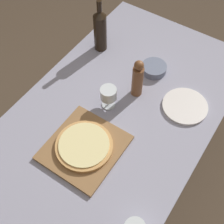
{
  "coord_description": "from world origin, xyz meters",
  "views": [
    {
      "loc": [
        0.49,
        -0.74,
        2.03
      ],
      "look_at": [
        0.01,
        -0.01,
        0.79
      ],
      "focal_mm": 50.0,
      "sensor_mm": 36.0,
      "label": 1
    }
  ],
  "objects": [
    {
      "name": "small_bowl",
      "position": [
        0.02,
        0.39,
        0.75
      ],
      "size": [
        0.14,
        0.14,
        0.04
      ],
      "color": "slate",
      "rests_on": "dining_table"
    },
    {
      "name": "ground_plane",
      "position": [
        0.0,
        0.0,
        0.0
      ],
      "size": [
        12.0,
        12.0,
        0.0
      ],
      "primitive_type": "plane",
      "color": "#4C3D2D"
    },
    {
      "name": "pizza",
      "position": [
        -0.01,
        -0.22,
        0.76
      ],
      "size": [
        0.27,
        0.27,
        0.02
      ],
      "color": "tan",
      "rests_on": "cutting_board"
    },
    {
      "name": "wine_bottle",
      "position": [
        -0.34,
        0.38,
        0.86
      ],
      "size": [
        0.07,
        0.07,
        0.33
      ],
      "color": "black",
      "rests_on": "dining_table"
    },
    {
      "name": "pepper_mill",
      "position": [
        0.02,
        0.2,
        0.84
      ],
      "size": [
        0.06,
        0.06,
        0.23
      ],
      "color": "brown",
      "rests_on": "dining_table"
    },
    {
      "name": "cutting_board",
      "position": [
        -0.01,
        -0.22,
        0.73
      ],
      "size": [
        0.33,
        0.36,
        0.02
      ],
      "color": "olive",
      "rests_on": "dining_table"
    },
    {
      "name": "dinner_plate",
      "position": [
        0.28,
        0.26,
        0.73
      ],
      "size": [
        0.24,
        0.24,
        0.01
      ],
      "color": "white",
      "rests_on": "dining_table"
    },
    {
      "name": "wine_glass",
      "position": [
        -0.06,
        0.05,
        0.82
      ],
      "size": [
        0.08,
        0.08,
        0.13
      ],
      "color": "silver",
      "rests_on": "dining_table"
    },
    {
      "name": "dining_table",
      "position": [
        0.0,
        0.0,
        0.65
      ],
      "size": [
        0.94,
        1.68,
        0.73
      ],
      "color": "#9393A8",
      "rests_on": "ground_plane"
    }
  ]
}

